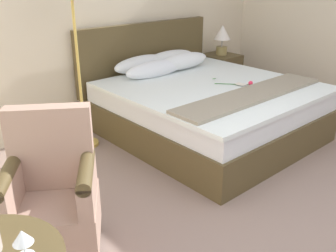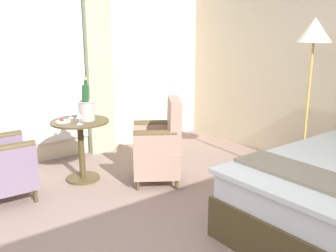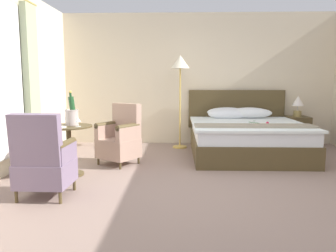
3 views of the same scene
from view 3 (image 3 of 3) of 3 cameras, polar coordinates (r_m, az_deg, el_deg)
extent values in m
plane|color=gray|center=(4.27, 7.36, -10.22)|extent=(7.34, 7.34, 0.00)
cube|color=beige|center=(7.04, 5.21, 8.09)|extent=(5.77, 0.12, 2.73)
cube|color=#ACB78C|center=(5.63, -22.63, 6.48)|extent=(0.10, 0.36, 2.50)
cube|color=#4F4024|center=(6.03, 13.41, -3.35)|extent=(1.89, 2.09, 0.35)
cube|color=white|center=(5.98, 13.49, -0.72)|extent=(1.84, 2.03, 0.21)
cube|color=white|center=(5.91, 13.64, 0.38)|extent=(1.93, 1.97, 0.04)
cube|color=gray|center=(5.40, 14.76, 0.05)|extent=(1.89, 0.38, 0.03)
cube|color=#4F4024|center=(7.01, 11.78, 2.93)|extent=(1.99, 0.08, 0.79)
ellipsoid|color=white|center=(6.78, 10.16, 2.40)|extent=(0.80, 0.26, 0.21)
ellipsoid|color=white|center=(6.86, 13.93, 2.35)|extent=(0.80, 0.24, 0.20)
ellipsoid|color=white|center=(6.54, 10.48, 2.03)|extent=(0.80, 0.25, 0.20)
ellipsoid|color=white|center=(6.62, 14.38, 2.20)|extent=(0.80, 0.23, 0.20)
cylinder|color=#2D6628|center=(5.79, 15.38, 0.50)|extent=(0.25, 0.29, 0.01)
sphere|color=#DB2342|center=(5.68, 16.94, 0.49)|extent=(0.05, 0.05, 0.05)
ellipsoid|color=#33702D|center=(6.04, 14.81, 0.86)|extent=(0.05, 0.03, 0.01)
cube|color=white|center=(5.74, 16.12, 0.44)|extent=(0.09, 0.11, 0.00)
cube|color=#4F4024|center=(7.14, 21.46, -0.90)|extent=(0.43, 0.48, 0.62)
sphere|color=#B7B2A8|center=(7.20, 23.23, 0.17)|extent=(0.02, 0.02, 0.02)
cylinder|color=olive|center=(7.10, 21.60, 2.03)|extent=(0.16, 0.16, 0.12)
cylinder|color=#B7B2A8|center=(7.09, 21.65, 2.90)|extent=(0.02, 0.02, 0.10)
cone|color=silver|center=(7.08, 21.70, 4.09)|extent=(0.24, 0.24, 0.20)
cylinder|color=gold|center=(6.59, 2.07, -3.64)|extent=(0.28, 0.28, 0.03)
cylinder|color=gold|center=(6.48, 2.11, 3.17)|extent=(0.03, 0.03, 1.54)
cone|color=#EFE5C6|center=(6.48, 2.14, 11.11)|extent=(0.37, 0.37, 0.26)
cylinder|color=#4F4024|center=(4.88, -16.65, -8.02)|extent=(0.38, 0.38, 0.03)
cylinder|color=#4F4024|center=(4.80, -16.80, -4.25)|extent=(0.07, 0.07, 0.68)
cylinder|color=#4F4024|center=(4.74, -16.96, -0.09)|extent=(0.65, 0.65, 0.02)
cylinder|color=#BCABA5|center=(4.79, -16.41, 1.41)|extent=(0.18, 0.18, 0.21)
torus|color=#BCABA5|center=(4.78, -16.46, 2.68)|extent=(0.19, 0.19, 0.02)
cylinder|color=white|center=(4.78, -16.45, 2.44)|extent=(0.16, 0.16, 0.03)
cylinder|color=#1E4723|center=(4.76, -16.34, 3.21)|extent=(0.12, 0.12, 0.30)
cylinder|color=#193D1E|center=(4.78, -16.64, 5.29)|extent=(0.04, 0.04, 0.08)
sphere|color=gold|center=(4.78, -16.66, 5.70)|extent=(0.04, 0.04, 0.04)
cylinder|color=white|center=(4.78, -19.15, 0.04)|extent=(0.07, 0.07, 0.01)
cylinder|color=white|center=(4.78, -19.17, 0.48)|extent=(0.01, 0.01, 0.07)
cone|color=white|center=(4.77, -19.21, 1.33)|extent=(0.08, 0.08, 0.07)
cylinder|color=white|center=(4.62, -15.38, -0.06)|extent=(0.07, 0.07, 0.01)
cylinder|color=white|center=(4.62, -15.39, 0.36)|extent=(0.01, 0.01, 0.06)
cone|color=white|center=(4.61, -15.42, 1.10)|extent=(0.08, 0.08, 0.06)
cylinder|color=white|center=(4.60, -18.28, -0.17)|extent=(0.16, 0.16, 0.01)
sphere|color=maroon|center=(4.59, -18.63, 0.03)|extent=(0.02, 0.02, 0.02)
sphere|color=maroon|center=(4.59, -18.62, 0.03)|extent=(0.03, 0.03, 0.03)
sphere|color=maroon|center=(4.59, -18.28, 0.05)|extent=(0.02, 0.02, 0.02)
cylinder|color=#4F4024|center=(5.35, -12.03, -6.03)|extent=(0.04, 0.04, 0.11)
cylinder|color=#4F4024|center=(5.02, -8.32, -6.85)|extent=(0.04, 0.04, 0.11)
cylinder|color=#4F4024|center=(5.64, -8.84, -5.25)|extent=(0.04, 0.04, 0.11)
cylinder|color=#4F4024|center=(5.33, -5.15, -5.96)|extent=(0.04, 0.04, 0.11)
cube|color=tan|center=(5.29, -8.64, -3.85)|extent=(0.74, 0.73, 0.30)
cube|color=tan|center=(5.37, -7.23, 0.97)|extent=(0.51, 0.40, 0.56)
cube|color=tan|center=(5.39, -10.59, -0.88)|extent=(0.33, 0.44, 0.22)
cylinder|color=#4F4024|center=(5.37, -10.61, 0.26)|extent=(0.33, 0.44, 0.09)
cube|color=tan|center=(5.07, -7.00, -1.34)|extent=(0.33, 0.44, 0.22)
cylinder|color=#4F4024|center=(5.06, -7.02, -0.13)|extent=(0.33, 0.44, 0.09)
cylinder|color=#4F4024|center=(4.20, -16.00, -9.77)|extent=(0.04, 0.04, 0.14)
cylinder|color=#4F4024|center=(4.38, -22.12, -9.31)|extent=(0.04, 0.04, 0.14)
cylinder|color=#4F4024|center=(3.80, -18.25, -11.71)|extent=(0.04, 0.04, 0.14)
cylinder|color=#4F4024|center=(4.00, -24.90, -11.07)|extent=(0.04, 0.04, 0.14)
cube|color=slate|center=(4.03, -20.47, -7.66)|extent=(0.58, 0.54, 0.27)
cube|color=slate|center=(3.75, -22.07, -2.32)|extent=(0.54, 0.17, 0.57)
cube|color=slate|center=(3.91, -17.36, -4.49)|extent=(0.10, 0.49, 0.20)
cylinder|color=#4F4024|center=(3.89, -17.41, -3.07)|extent=(0.10, 0.49, 0.09)
cube|color=slate|center=(4.10, -23.52, -4.23)|extent=(0.10, 0.49, 0.20)
cylinder|color=#4F4024|center=(4.08, -23.59, -2.88)|extent=(0.10, 0.49, 0.09)
camera|label=1|loc=(3.61, -27.31, 13.65)|focal=40.00mm
camera|label=2|loc=(3.60, 42.90, 11.68)|focal=40.00mm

